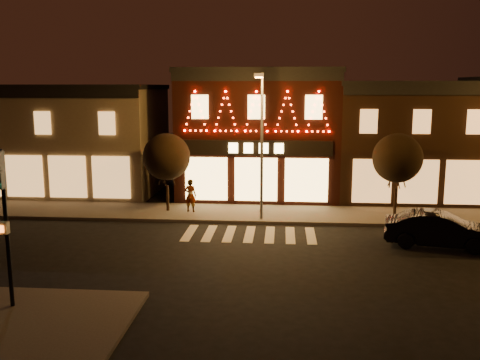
# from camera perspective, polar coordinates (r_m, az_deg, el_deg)

# --- Properties ---
(ground) EXTENTS (120.00, 120.00, 0.00)m
(ground) POSITION_cam_1_polar(r_m,az_deg,el_deg) (22.31, 0.38, -8.71)
(ground) COLOR black
(ground) RESTS_ON ground
(sidewalk_far) EXTENTS (44.00, 4.00, 0.15)m
(sidewalk_far) POSITION_cam_1_polar(r_m,az_deg,el_deg) (29.93, 5.36, -3.71)
(sidewalk_far) COLOR #47423D
(sidewalk_far) RESTS_ON ground
(sidewalk_near) EXTENTS (7.00, 7.00, 0.15)m
(sidewalk_near) POSITION_cam_1_polar(r_m,az_deg,el_deg) (17.32, -24.54, -15.16)
(sidewalk_near) COLOR #47423D
(sidewalk_near) RESTS_ON ground
(building_left) EXTENTS (12.20, 8.28, 7.30)m
(building_left) POSITION_cam_1_polar(r_m,az_deg,el_deg) (38.12, -17.88, 4.30)
(building_left) COLOR #7E7159
(building_left) RESTS_ON ground
(building_pulp) EXTENTS (10.20, 8.34, 8.30)m
(building_pulp) POSITION_cam_1_polar(r_m,az_deg,el_deg) (35.20, 2.10, 5.16)
(building_pulp) COLOR black
(building_pulp) RESTS_ON ground
(building_right_a) EXTENTS (9.20, 8.28, 7.50)m
(building_right_a) POSITION_cam_1_polar(r_m,az_deg,el_deg) (36.10, 17.37, 4.19)
(building_right_a) COLOR #311D11
(building_right_a) RESTS_ON ground
(traffic_signal_near) EXTENTS (0.37, 0.53, 5.13)m
(traffic_signal_near) POSITION_cam_1_polar(r_m,az_deg,el_deg) (18.00, -24.42, -1.80)
(traffic_signal_near) COLOR black
(traffic_signal_near) RESTS_ON sidewalk_near
(streetlamp_mid) EXTENTS (0.50, 1.77, 7.73)m
(streetlamp_mid) POSITION_cam_1_polar(r_m,az_deg,el_deg) (27.57, 2.33, 4.87)
(streetlamp_mid) COLOR #59595E
(streetlamp_mid) RESTS_ON sidewalk_far
(tree_left) EXTENTS (2.66, 2.66, 4.45)m
(tree_left) POSITION_cam_1_polar(r_m,az_deg,el_deg) (30.10, -7.94, 2.51)
(tree_left) COLOR black
(tree_left) RESTS_ON sidewalk_far
(tree_right) EXTENTS (2.71, 2.71, 4.53)m
(tree_right) POSITION_cam_1_polar(r_m,az_deg,el_deg) (30.09, 16.67, 2.28)
(tree_right) COLOR black
(tree_right) RESTS_ON sidewalk_far
(dark_sedan) EXTENTS (5.10, 2.65, 1.60)m
(dark_sedan) POSITION_cam_1_polar(r_m,az_deg,el_deg) (25.59, 20.81, -5.05)
(dark_sedan) COLOR black
(dark_sedan) RESTS_ON ground
(pedestrian) EXTENTS (0.76, 0.57, 1.87)m
(pedestrian) POSITION_cam_1_polar(r_m,az_deg,el_deg) (30.04, -5.38, -1.67)
(pedestrian) COLOR gray
(pedestrian) RESTS_ON sidewalk_far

